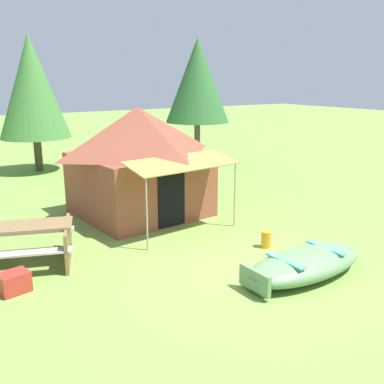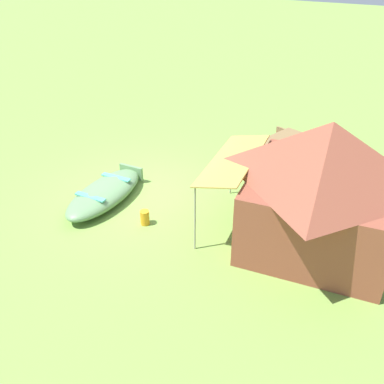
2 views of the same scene
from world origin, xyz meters
TOP-DOWN VIEW (x-y plane):
  - ground_plane at (0.00, 0.00)m, footprint 80.00×80.00m
  - beached_rowboat at (0.68, -0.70)m, footprint 2.67×1.14m
  - canvas_cabin_tent at (-0.10, 4.32)m, footprint 3.43×4.13m
  - picnic_table at (-3.34, 2.56)m, footprint 2.04×1.91m
  - cooler_box at (-3.83, 1.52)m, footprint 0.54×0.45m
  - fuel_can at (1.05, 0.72)m, footprint 0.26×0.26m
  - pine_tree_back_left at (5.15, 9.50)m, footprint 2.61×2.61m
  - pine_tree_back_right at (-0.93, 11.39)m, footprint 2.59×2.59m

SIDE VIEW (x-z plane):
  - ground_plane at x=0.00m, z-range 0.00..0.00m
  - cooler_box at x=-3.83m, z-range 0.00..0.35m
  - fuel_can at x=1.05m, z-range 0.00..0.35m
  - beached_rowboat at x=0.68m, z-range 0.01..0.48m
  - picnic_table at x=-3.34m, z-range 0.09..0.89m
  - canvas_cabin_tent at x=-0.10m, z-range 0.05..2.84m
  - pine_tree_back_right at x=-0.93m, z-range 0.63..5.67m
  - pine_tree_back_left at x=5.15m, z-range 0.84..5.89m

